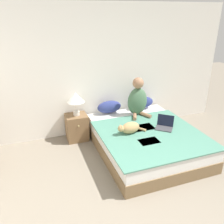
{
  "coord_description": "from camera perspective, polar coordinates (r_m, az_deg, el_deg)",
  "views": [
    {
      "loc": [
        -1.21,
        -1.41,
        2.38
      ],
      "look_at": [
        0.06,
        2.07,
        0.8
      ],
      "focal_mm": 38.0,
      "sensor_mm": 36.0,
      "label": 1
    }
  ],
  "objects": [
    {
      "name": "cat_tabby",
      "position": [
        4.05,
        4.29,
        -3.8
      ],
      "size": [
        0.53,
        0.23,
        0.2
      ],
      "rotation": [
        0.0,
        0.0,
        -3.03
      ],
      "color": "tan",
      "rests_on": "bed"
    },
    {
      "name": "bed",
      "position": [
        4.38,
        8.03,
        -6.68
      ],
      "size": [
        1.71,
        2.08,
        0.45
      ],
      "color": "brown",
      "rests_on": "ground_plane"
    },
    {
      "name": "laptop_open",
      "position": [
        4.34,
        12.52,
        -3.22
      ],
      "size": [
        0.38,
        0.38,
        0.22
      ],
      "rotation": [
        0.0,
        0.0,
        -0.71
      ],
      "color": "#424247",
      "rests_on": "bed"
    },
    {
      "name": "pillow_near",
      "position": [
        4.84,
        -0.66,
        1.23
      ],
      "size": [
        0.51,
        0.21,
        0.25
      ],
      "color": "navy",
      "rests_on": "bed"
    },
    {
      "name": "nightstand",
      "position": [
        4.75,
        -8.46,
        -3.63
      ],
      "size": [
        0.41,
        0.39,
        0.52
      ],
      "color": "brown",
      "rests_on": "ground_plane"
    },
    {
      "name": "person_sitting",
      "position": [
        4.71,
        6.17,
        3.11
      ],
      "size": [
        0.41,
        0.4,
        0.76
      ],
      "color": "#476B4C",
      "rests_on": "bed"
    },
    {
      "name": "wall_back",
      "position": [
        4.73,
        -4.71,
        9.55
      ],
      "size": [
        5.83,
        0.05,
        2.55
      ],
      "color": "silver",
      "rests_on": "ground_plane"
    },
    {
      "name": "table_lamp",
      "position": [
        4.51,
        -8.77,
        3.29
      ],
      "size": [
        0.33,
        0.33,
        0.46
      ],
      "color": "beige",
      "rests_on": "nightstand"
    },
    {
      "name": "pillow_far",
      "position": [
        5.12,
        7.24,
        2.29
      ],
      "size": [
        0.51,
        0.21,
        0.25
      ],
      "color": "navy",
      "rests_on": "bed"
    }
  ]
}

